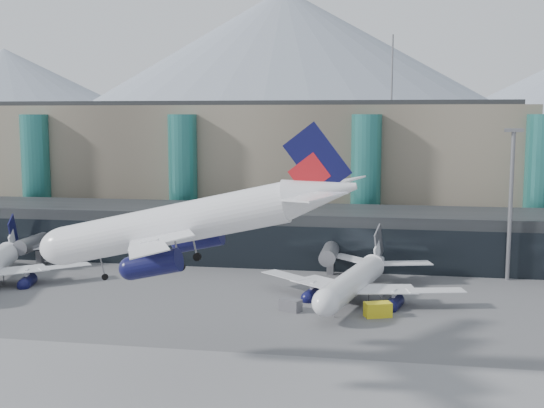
% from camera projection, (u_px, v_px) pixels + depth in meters
% --- Properties ---
extents(ground, '(900.00, 900.00, 0.00)m').
position_uv_depth(ground, '(293.00, 373.00, 73.79)').
color(ground, '#515154').
rests_on(ground, ground).
extents(concourse, '(170.00, 27.00, 10.00)m').
position_uv_depth(concourse, '(335.00, 236.00, 129.57)').
color(concourse, black).
rests_on(concourse, ground).
extents(terminal_main, '(130.00, 30.00, 31.00)m').
position_uv_depth(terminal_main, '(243.00, 167.00, 163.99)').
color(terminal_main, gray).
rests_on(terminal_main, ground).
extents(teal_towers, '(116.40, 19.40, 46.00)m').
position_uv_depth(teal_towers, '(272.00, 180.00, 146.86)').
color(teal_towers, '#29746E').
rests_on(teal_towers, ground).
extents(mountain_ridge, '(910.00, 400.00, 110.00)m').
position_uv_depth(mountain_ridge, '(401.00, 88.00, 436.60)').
color(mountain_ridge, gray).
rests_on(mountain_ridge, ground).
extents(lightmast_mid, '(3.00, 1.20, 25.60)m').
position_uv_depth(lightmast_mid, '(511.00, 196.00, 113.79)').
color(lightmast_mid, slate).
rests_on(lightmast_mid, ground).
extents(hero_jet, '(36.37, 37.21, 11.99)m').
position_uv_depth(hero_jet, '(202.00, 211.00, 70.81)').
color(hero_jet, white).
rests_on(hero_jet, ground).
extents(jet_parked_mid, '(32.82, 33.85, 10.87)m').
position_uv_depth(jet_parked_mid, '(359.00, 271.00, 103.92)').
color(jet_parked_mid, white).
rests_on(jet_parked_mid, ground).
extents(veh_b, '(1.57, 2.50, 1.43)m').
position_uv_depth(veh_b, '(158.00, 268.00, 121.78)').
color(veh_b, yellow).
rests_on(veh_b, ground).
extents(veh_c, '(3.49, 2.79, 1.72)m').
position_uv_depth(veh_c, '(290.00, 305.00, 97.12)').
color(veh_c, '#535358').
rests_on(veh_c, ground).
extents(veh_g, '(1.96, 2.62, 1.36)m').
position_uv_depth(veh_g, '(386.00, 293.00, 104.15)').
color(veh_g, silver).
rests_on(veh_g, ground).
extents(veh_h, '(4.07, 3.05, 2.01)m').
position_uv_depth(veh_h, '(378.00, 310.00, 94.24)').
color(veh_h, yellow).
rests_on(veh_h, ground).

